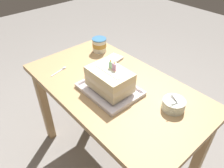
{
  "coord_description": "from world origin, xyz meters",
  "views": [
    {
      "loc": [
        0.81,
        -0.74,
        1.62
      ],
      "look_at": [
        0.01,
        -0.03,
        0.81
      ],
      "focal_mm": 34.81,
      "sensor_mm": 36.0,
      "label": 1
    }
  ],
  "objects_px": {
    "napkin_pile": "(115,58)",
    "foil_tray": "(110,90)",
    "birthday_cake": "(110,79)",
    "bowl_stack": "(174,104)",
    "ice_cream_tub": "(99,45)",
    "serving_spoon_near_tray": "(62,69)"
  },
  "relations": [
    {
      "from": "ice_cream_tub",
      "to": "serving_spoon_near_tray",
      "type": "height_order",
      "value": "ice_cream_tub"
    },
    {
      "from": "bowl_stack",
      "to": "napkin_pile",
      "type": "bearing_deg",
      "value": 169.42
    },
    {
      "from": "birthday_cake",
      "to": "serving_spoon_near_tray",
      "type": "bearing_deg",
      "value": -166.0
    },
    {
      "from": "ice_cream_tub",
      "to": "napkin_pile",
      "type": "relative_size",
      "value": 1.0
    },
    {
      "from": "foil_tray",
      "to": "serving_spoon_near_tray",
      "type": "distance_m",
      "value": 0.41
    },
    {
      "from": "bowl_stack",
      "to": "serving_spoon_near_tray",
      "type": "relative_size",
      "value": 0.94
    },
    {
      "from": "bowl_stack",
      "to": "serving_spoon_near_tray",
      "type": "xyz_separation_m",
      "value": [
        -0.75,
        -0.26,
        -0.03
      ]
    },
    {
      "from": "napkin_pile",
      "to": "foil_tray",
      "type": "bearing_deg",
      "value": -46.61
    },
    {
      "from": "bowl_stack",
      "to": "napkin_pile",
      "type": "relative_size",
      "value": 1.16
    },
    {
      "from": "foil_tray",
      "to": "bowl_stack",
      "type": "relative_size",
      "value": 2.76
    },
    {
      "from": "foil_tray",
      "to": "serving_spoon_near_tray",
      "type": "bearing_deg",
      "value": -166.0
    },
    {
      "from": "birthday_cake",
      "to": "bowl_stack",
      "type": "distance_m",
      "value": 0.39
    },
    {
      "from": "bowl_stack",
      "to": "serving_spoon_near_tray",
      "type": "height_order",
      "value": "bowl_stack"
    },
    {
      "from": "ice_cream_tub",
      "to": "napkin_pile",
      "type": "xyz_separation_m",
      "value": [
        0.17,
        0.01,
        -0.05
      ]
    },
    {
      "from": "birthday_cake",
      "to": "ice_cream_tub",
      "type": "height_order",
      "value": "birthday_cake"
    },
    {
      "from": "birthday_cake",
      "to": "bowl_stack",
      "type": "relative_size",
      "value": 2.06
    },
    {
      "from": "foil_tray",
      "to": "birthday_cake",
      "type": "distance_m",
      "value": 0.08
    },
    {
      "from": "serving_spoon_near_tray",
      "to": "napkin_pile",
      "type": "relative_size",
      "value": 1.23
    },
    {
      "from": "serving_spoon_near_tray",
      "to": "foil_tray",
      "type": "bearing_deg",
      "value": 14.0
    },
    {
      "from": "serving_spoon_near_tray",
      "to": "ice_cream_tub",
      "type": "bearing_deg",
      "value": 95.94
    },
    {
      "from": "birthday_cake",
      "to": "bowl_stack",
      "type": "height_order",
      "value": "birthday_cake"
    },
    {
      "from": "foil_tray",
      "to": "bowl_stack",
      "type": "distance_m",
      "value": 0.39
    }
  ]
}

